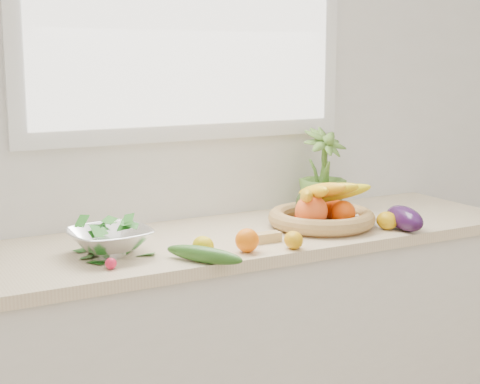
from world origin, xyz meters
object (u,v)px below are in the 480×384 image
fruit_basket (321,212)px  colander_with_spinach (109,235)px  apple (306,217)px  cucumber (204,255)px  potted_herb (323,171)px  eggplant (405,218)px

fruit_basket → colander_with_spinach: (-0.79, -0.00, 0.01)m
apple → fruit_basket: (0.07, 0.00, 0.01)m
fruit_basket → cucumber: bearing=-159.4°
cucumber → colander_with_spinach: colander_with_spinach is taller
cucumber → potted_herb: size_ratio=0.80×
eggplant → potted_herb: (-0.08, 0.39, 0.12)m
apple → colander_with_spinach: colander_with_spinach is taller
fruit_basket → colander_with_spinach: size_ratio=1.58×
cucumber → apple: bearing=22.6°
potted_herb → fruit_basket: bearing=-126.0°
cucumber → fruit_basket: 0.61m
eggplant → potted_herb: bearing=101.5°
eggplant → cucumber: bearing=-177.7°
apple → colander_with_spinach: (-0.73, 0.00, 0.02)m
eggplant → fruit_basket: (-0.23, 0.18, 0.01)m
apple → colander_with_spinach: bearing=179.7°
cucumber → fruit_basket: bearing=20.6°
apple → cucumber: (-0.51, -0.21, -0.02)m
cucumber → colander_with_spinach: size_ratio=0.99×
potted_herb → colander_with_spinach: (-0.94, -0.21, -0.10)m
colander_with_spinach → apple: bearing=-0.3°
fruit_basket → apple: bearing=-176.8°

